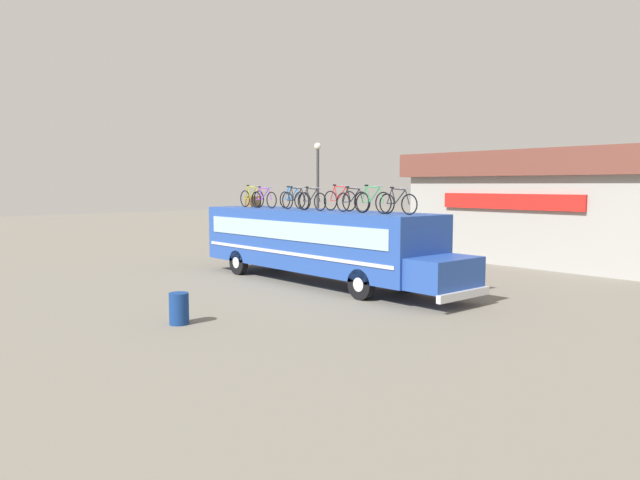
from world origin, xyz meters
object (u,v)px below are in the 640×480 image
rooftop_bicycle_2 (264,199)px  rooftop_bicycle_8 (372,201)px  rooftop_bicycle_3 (292,199)px  rooftop_bicycle_6 (340,200)px  rooftop_bicycle_1 (252,198)px  rooftop_bicycle_7 (353,201)px  rooftop_bicycle_5 (311,201)px  rooftop_bicycle_4 (296,200)px  street_lamp (318,189)px  bus (318,241)px  trash_bin (179,309)px  luggage_bag_1 (253,201)px  rooftop_bicycle_9 (398,203)px

rooftop_bicycle_2 → rooftop_bicycle_8: rooftop_bicycle_8 is taller
rooftop_bicycle_3 → rooftop_bicycle_6: rooftop_bicycle_6 is taller
rooftop_bicycle_1 → rooftop_bicycle_7: size_ratio=1.03×
rooftop_bicycle_2 → rooftop_bicycle_5: size_ratio=1.07×
rooftop_bicycle_2 → rooftop_bicycle_3: bearing=31.1°
rooftop_bicycle_4 → street_lamp: 6.12m
bus → street_lamp: street_lamp is taller
bus → rooftop_bicycle_4: (-1.10, -0.19, 1.54)m
rooftop_bicycle_4 → rooftop_bicycle_7: rooftop_bicycle_7 is taller
rooftop_bicycle_2 → trash_bin: bearing=-50.1°
trash_bin → street_lamp: street_lamp is taller
rooftop_bicycle_1 → trash_bin: 10.14m
bus → rooftop_bicycle_7: size_ratio=7.44×
luggage_bag_1 → rooftop_bicycle_8: size_ratio=0.32×
luggage_bag_1 → rooftop_bicycle_3: (2.73, 0.06, 0.15)m
rooftop_bicycle_1 → street_lamp: size_ratio=0.30×
rooftop_bicycle_7 → rooftop_bicycle_9: 2.03m
rooftop_bicycle_9 → street_lamp: bearing=154.0°
rooftop_bicycle_3 → rooftop_bicycle_9: rooftop_bicycle_3 is taller
rooftop_bicycle_3 → rooftop_bicycle_8: bearing=-6.2°
rooftop_bicycle_4 → rooftop_bicycle_1: bearing=-179.3°
bus → rooftop_bicycle_9: size_ratio=7.67×
rooftop_bicycle_9 → rooftop_bicycle_1: bearing=-179.0°
luggage_bag_1 → rooftop_bicycle_2: bearing=-19.7°
bus → rooftop_bicycle_7: 2.56m
luggage_bag_1 → rooftop_bicycle_9: 8.86m
bus → trash_bin: size_ratio=14.75×
luggage_bag_1 → rooftop_bicycle_7: size_ratio=0.33×
rooftop_bicycle_5 → rooftop_bicycle_7: rooftop_bicycle_7 is taller
rooftop_bicycle_3 → rooftop_bicycle_9: 6.13m
rooftop_bicycle_2 → street_lamp: 5.11m
bus → rooftop_bicycle_6: bearing=13.6°
bus → luggage_bag_1: (-4.78, 0.31, 1.39)m
bus → rooftop_bicycle_5: (0.01, -0.33, 1.54)m
rooftop_bicycle_7 → street_lamp: (-7.17, 4.56, 0.38)m
bus → rooftop_bicycle_8: 3.39m
rooftop_bicycle_6 → rooftop_bicycle_9: (3.12, -0.31, -0.03)m
rooftop_bicycle_6 → trash_bin: bearing=-76.9°
bus → trash_bin: (2.70, -7.25, -1.18)m
rooftop_bicycle_8 → bus: bearing=176.7°
luggage_bag_1 → rooftop_bicycle_7: (6.82, -0.46, 0.15)m
rooftop_bicycle_8 → street_lamp: bearing=150.6°
rooftop_bicycle_6 → trash_bin: (1.75, -7.49, -2.75)m
luggage_bag_1 → rooftop_bicycle_8: rooftop_bicycle_8 is taller
rooftop_bicycle_6 → rooftop_bicycle_3: bearing=177.3°
bus → street_lamp: (-5.12, 4.41, 1.92)m
rooftop_bicycle_1 → rooftop_bicycle_2: 0.95m
rooftop_bicycle_2 → rooftop_bicycle_9: 7.20m
bus → rooftop_bicycle_6: (0.95, 0.23, 1.57)m
rooftop_bicycle_2 → rooftop_bicycle_1: bearing=176.7°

